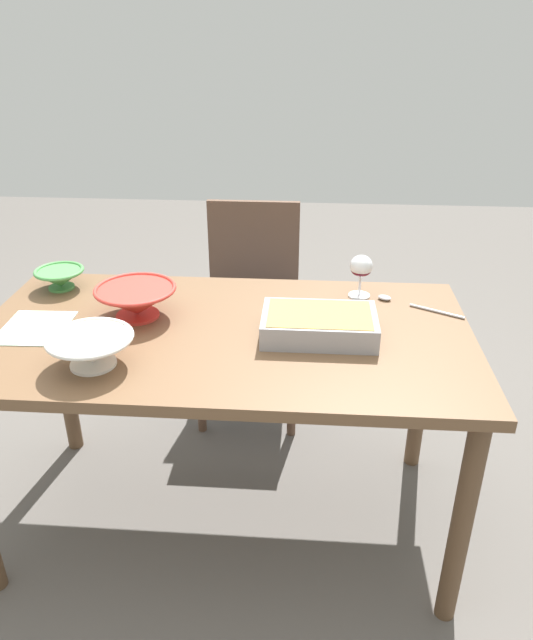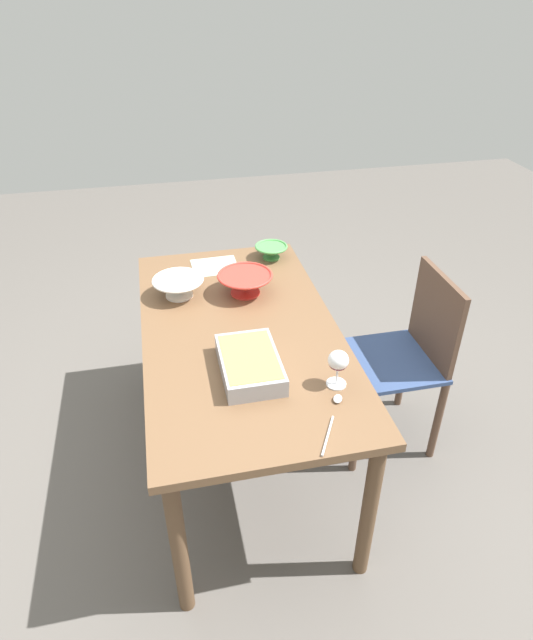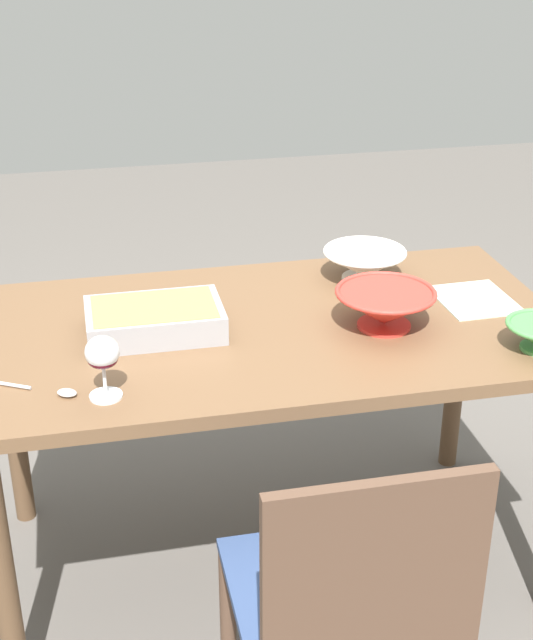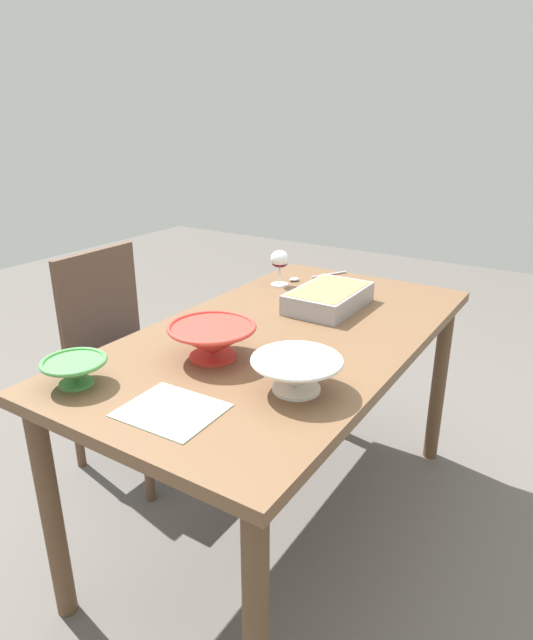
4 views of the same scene
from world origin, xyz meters
name	(u,v)px [view 4 (image 4 of 4)]	position (x,y,z in m)	size (l,w,h in m)	color
ground_plane	(282,518)	(0.00, 0.00, 0.00)	(8.00, 8.00, 0.00)	#5B5651
dining_table	(284,356)	(0.00, 0.00, 0.65)	(1.47, 0.79, 0.73)	brown
chair	(125,349)	(-0.01, -0.75, 0.49)	(0.41, 0.43, 0.88)	#334772
wine_glass	(280,261)	(-0.42, -0.27, 0.83)	(0.07, 0.07, 0.14)	white
casserole_dish	(329,297)	(-0.28, 0.01, 0.77)	(0.33, 0.21, 0.07)	#99999E
mixing_bowl	(212,340)	(0.27, -0.07, 0.79)	(0.25, 0.25, 0.10)	red
small_bowl	(75,370)	(0.59, -0.26, 0.77)	(0.16, 0.16, 0.07)	#4C994C
serving_bowl	(297,372)	(0.32, 0.22, 0.78)	(0.23, 0.23, 0.09)	white
serving_spoon	(308,277)	(-0.55, -0.22, 0.74)	(0.26, 0.15, 0.01)	silver
napkin	(171,410)	(0.56, 0.03, 0.74)	(0.19, 0.22, 0.00)	#B2CCB7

